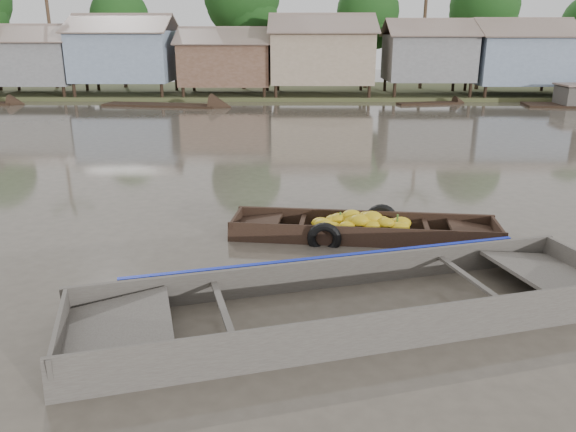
{
  "coord_description": "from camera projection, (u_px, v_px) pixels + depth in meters",
  "views": [
    {
      "loc": [
        0.83,
        -9.0,
        4.16
      ],
      "look_at": [
        0.69,
        1.28,
        0.8
      ],
      "focal_mm": 35.0,
      "sensor_mm": 36.0,
      "label": 1
    }
  ],
  "objects": [
    {
      "name": "riverbank",
      "position": [
        328.0,
        49.0,
        39.15
      ],
      "size": [
        120.0,
        12.47,
        10.22
      ],
      "color": "#384723",
      "rests_on": "ground"
    },
    {
      "name": "ground",
      "position": [
        248.0,
        282.0,
        9.86
      ],
      "size": [
        120.0,
        120.0,
        0.0
      ],
      "primitive_type": "plane",
      "color": "#4A4339",
      "rests_on": "ground"
    },
    {
      "name": "distant_boats",
      "position": [
        507.0,
        105.0,
        32.5
      ],
      "size": [
        48.24,
        15.64,
        1.38
      ],
      "color": "black",
      "rests_on": "ground"
    },
    {
      "name": "viewer_boat",
      "position": [
        355.0,
        310.0,
        8.68
      ],
      "size": [
        8.93,
        4.55,
        0.69
      ],
      "rotation": [
        0.0,
        0.0,
        0.28
      ],
      "color": "#433D39",
      "rests_on": "ground"
    },
    {
      "name": "banana_boat",
      "position": [
        360.0,
        229.0,
        12.01
      ],
      "size": [
        5.77,
        1.93,
        0.79
      ],
      "rotation": [
        0.0,
        0.0,
        -0.1
      ],
      "color": "black",
      "rests_on": "ground"
    }
  ]
}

